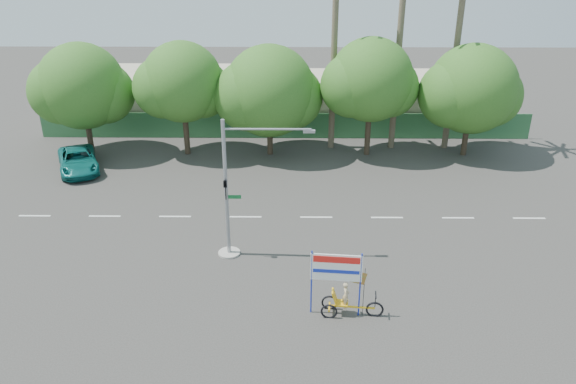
{
  "coord_description": "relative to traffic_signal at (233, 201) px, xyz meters",
  "views": [
    {
      "loc": [
        0.7,
        -20.17,
        14.61
      ],
      "look_at": [
        0.45,
        3.83,
        3.5
      ],
      "focal_mm": 35.0,
      "sensor_mm": 36.0,
      "label": 1
    }
  ],
  "objects": [
    {
      "name": "palm_tall",
      "position": [
        10.2,
        15.52,
        7.55
      ],
      "size": [
        3.73,
        3.79,
        17.45
      ],
      "color": "#70604C",
      "rests_on": "ground"
    },
    {
      "name": "tree_left",
      "position": [
        -4.85,
        14.02,
        2.14
      ],
      "size": [
        6.66,
        5.6,
        8.07
      ],
      "color": "#473828",
      "rests_on": "ground"
    },
    {
      "name": "tree_center",
      "position": [
        1.14,
        14.02,
        1.55
      ],
      "size": [
        7.62,
        6.4,
        7.85
      ],
      "color": "#473828",
      "rests_on": "ground"
    },
    {
      "name": "building_left",
      "position": [
        -7.8,
        22.02,
        -0.92
      ],
      "size": [
        12.0,
        8.0,
        4.0
      ],
      "primitive_type": "cube",
      "color": "#C3B89B",
      "rests_on": "ground"
    },
    {
      "name": "trike_billboard",
      "position": [
        4.95,
        -4.83,
        -1.69
      ],
      "size": [
        3.09,
        0.81,
        3.04
      ],
      "rotation": [
        0.0,
        0.0,
        -0.1
      ],
      "color": "black",
      "rests_on": "ground"
    },
    {
      "name": "building_right",
      "position": [
        10.2,
        22.02,
        -1.12
      ],
      "size": [
        14.0,
        8.0,
        3.6
      ],
      "primitive_type": "cube",
      "color": "#C3B89B",
      "rests_on": "ground"
    },
    {
      "name": "traffic_signal",
      "position": [
        0.0,
        0.0,
        0.0
      ],
      "size": [
        4.72,
        1.1,
        7.0
      ],
      "color": "gray",
      "rests_on": "ground"
    },
    {
      "name": "pickup_truck",
      "position": [
        -11.59,
        10.75,
        -2.2
      ],
      "size": [
        4.25,
        5.71,
        1.44
      ],
      "primitive_type": "imported",
      "rotation": [
        0.0,
        0.0,
        0.41
      ],
      "color": "#0E6460",
      "rests_on": "ground"
    },
    {
      "name": "palm_short",
      "position": [
        5.7,
        15.52,
        5.94
      ],
      "size": [
        3.73,
        3.79,
        14.45
      ],
      "color": "#70604C",
      "rests_on": "ground"
    },
    {
      "name": "palm_mid",
      "position": [
        14.2,
        15.52,
        6.48
      ],
      "size": [
        3.73,
        3.79,
        15.45
      ],
      "color": "#70604C",
      "rests_on": "ground"
    },
    {
      "name": "tree_far_right",
      "position": [
        15.15,
        14.02,
        1.73
      ],
      "size": [
        7.38,
        6.2,
        7.94
      ],
      "color": "#473828",
      "rests_on": "ground"
    },
    {
      "name": "tree_right",
      "position": [
        8.15,
        14.02,
        2.32
      ],
      "size": [
        6.9,
        5.8,
        8.36
      ],
      "color": "#473828",
      "rests_on": "ground"
    },
    {
      "name": "fence",
      "position": [
        2.2,
        17.52,
        -1.92
      ],
      "size": [
        38.0,
        0.08,
        2.0
      ],
      "primitive_type": "cube",
      "color": "#336B3D",
      "rests_on": "ground"
    },
    {
      "name": "tree_far_left",
      "position": [
        -11.85,
        14.02,
        1.84
      ],
      "size": [
        7.14,
        6.0,
        7.96
      ],
      "color": "#473828",
      "rests_on": "ground"
    },
    {
      "name": "ground",
      "position": [
        2.2,
        -3.98,
        -2.92
      ],
      "size": [
        120.0,
        120.0,
        0.0
      ],
      "primitive_type": "plane",
      "color": "#33302D",
      "rests_on": "ground"
    }
  ]
}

